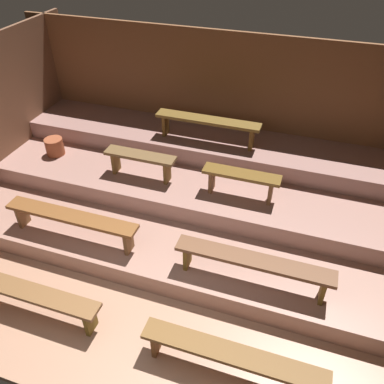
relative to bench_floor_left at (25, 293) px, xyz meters
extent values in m
cube|color=#AA7B61|center=(1.25, 1.70, -0.36)|extent=(7.02, 5.02, 0.08)
cube|color=brown|center=(1.25, 3.84, 0.88)|extent=(7.02, 0.06, 2.40)
cube|color=#A67868|center=(1.25, 2.25, -0.18)|extent=(6.22, 3.11, 0.28)
cube|color=#A87A6D|center=(1.25, 2.79, 0.10)|extent=(6.22, 2.03, 0.28)
cube|color=#A1756C|center=(1.25, 3.30, 0.39)|extent=(6.22, 1.01, 0.28)
cube|color=brown|center=(0.00, 0.00, 0.05)|extent=(1.92, 0.25, 0.05)
cube|color=brown|center=(0.84, 0.00, -0.15)|extent=(0.05, 0.20, 0.35)
cube|color=brown|center=(2.49, 0.00, 0.05)|extent=(1.92, 0.25, 0.05)
cube|color=brown|center=(1.65, 0.00, -0.15)|extent=(0.05, 0.20, 0.35)
cube|color=brown|center=(0.03, 1.05, 0.33)|extent=(1.87, 0.25, 0.05)
cube|color=brown|center=(-0.79, 1.05, 0.13)|extent=(0.05, 0.20, 0.35)
cube|color=brown|center=(0.84, 1.05, 0.13)|extent=(0.05, 0.20, 0.35)
cube|color=brown|center=(2.47, 1.05, 0.33)|extent=(1.87, 0.25, 0.05)
cube|color=brown|center=(1.65, 1.05, 0.13)|extent=(0.05, 0.20, 0.35)
cube|color=brown|center=(3.28, 1.05, 0.13)|extent=(0.05, 0.20, 0.35)
cube|color=brown|center=(0.48, 2.30, 0.62)|extent=(1.09, 0.25, 0.05)
cube|color=brown|center=(0.05, 2.30, 0.42)|extent=(0.05, 0.20, 0.35)
cube|color=brown|center=(0.90, 2.30, 0.42)|extent=(0.05, 0.20, 0.35)
cube|color=brown|center=(2.02, 2.30, 0.62)|extent=(1.09, 0.25, 0.05)
cube|color=brown|center=(1.59, 2.30, 0.42)|extent=(0.05, 0.20, 0.35)
cube|color=brown|center=(2.44, 2.30, 0.42)|extent=(0.05, 0.20, 0.35)
cube|color=brown|center=(1.26, 3.17, 0.90)|extent=(1.66, 0.25, 0.05)
cube|color=brown|center=(0.54, 3.17, 0.70)|extent=(0.05, 0.20, 0.35)
cube|color=brown|center=(1.97, 3.17, 0.70)|extent=(0.05, 0.20, 0.35)
cylinder|color=#9E4C2D|center=(-1.14, 2.43, 0.38)|extent=(0.29, 0.29, 0.28)
camera|label=1|loc=(2.79, -2.17, 3.74)|focal=37.01mm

